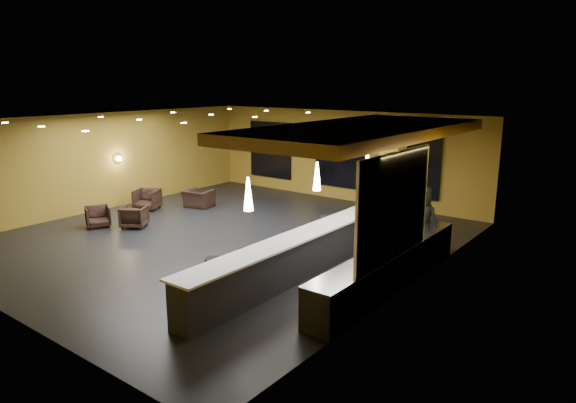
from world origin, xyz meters
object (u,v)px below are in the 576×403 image
Objects in this scene: prep_counter at (388,269)px; pendant_0 at (248,194)px; bar_counter at (304,254)px; armchair_b at (134,217)px; staff_b at (410,220)px; bar_stool_5 at (326,227)px; armchair_c at (147,199)px; bar_stool_2 at (245,261)px; pendant_2 at (367,164)px; armchair_a at (98,217)px; armchair_d at (198,198)px; bar_stool_4 at (306,238)px; bar_stool_6 at (349,221)px; bar_stool_3 at (277,249)px; staff_c at (422,220)px; bar_stool_1 at (214,272)px; bar_stool_0 at (183,289)px; pendant_1 at (317,176)px; staff_a at (372,220)px; column at (392,176)px.

prep_counter is 8.57× the size of pendant_0.
bar_counter reaches higher than armchair_b.
bar_stool_5 is (-2.01, -1.14, -0.30)m from staff_b.
bar_stool_2 is (7.52, -2.99, 0.12)m from armchair_c.
pendant_2 is 8.78m from armchair_a.
pendant_0 is at bearing -90.00° from pendant_2.
prep_counter reaches higher than armchair_d.
armchair_d is 1.19× the size of bar_stool_4.
armchair_b is 0.97× the size of bar_stool_2.
bar_stool_2 is at bearing -93.18° from bar_stool_4.
armchair_a is at bearing -149.49° from bar_stool_6.
bar_stool_3 reaches higher than bar_stool_6.
bar_stool_5 is (5.95, 2.16, 0.20)m from armchair_b.
armchair_d is at bearing -177.62° from bar_stool_6.
staff_c is 1.85× the size of armchair_d.
bar_stool_2 is 1.14m from bar_stool_3.
armchair_c is 1.15× the size of bar_stool_6.
pendant_2 is at bearing 170.53° from armchair_b.
bar_stool_1 reaches higher than bar_stool_3.
bar_stool_5 reaches higher than bar_stool_0.
bar_stool_2 is (-0.79, -1.76, -1.84)m from pendant_1.
bar_stool_5 is (-0.11, 1.17, 0.01)m from bar_stool_4.
pendant_2 reaches higher than bar_stool_6.
staff_b is (1.23, 0.30, -1.49)m from pendant_2.
pendant_0 is 0.41× the size of staff_b.
armchair_a is 7.05m from bar_stool_1.
bar_stool_5 reaches higher than armchair_a.
bar_stool_4 is 1.15× the size of bar_stool_6.
armchair_a is at bearing -154.50° from pendant_2.
bar_stool_2 reaches higher than bar_stool_0.
bar_stool_4 is 0.97× the size of bar_stool_5.
armchair_a is at bearing -137.79° from staff_a.
bar_counter is at bearing 90.00° from pendant_0.
staff_a is 1.05× the size of staff_b.
bar_counter is 3.52m from pendant_2.
armchair_a is 1.01× the size of bar_stool_6.
staff_a reaches higher than armchair_c.
pendant_1 is at bearing 65.85° from bar_stool_2.
pendant_1 is 2.50m from pendant_2.
bar_stool_3 is (-2.00, -3.42, -0.36)m from staff_b.
bar_stool_2 is 1.02× the size of bar_stool_3.
bar_stool_2 is (-0.79, -4.26, -1.84)m from pendant_2.
bar_stool_6 is at bearing 89.80° from bar_stool_2.
staff_c is (1.60, 5.26, -1.42)m from pendant_0.
column is 6.05m from bar_stool_2.
armchair_c is at bearing -176.72° from bar_stool_5.
column is 2.24m from staff_c.
pendant_1 is (0.00, -4.10, 0.60)m from column.
pendant_0 is (0.00, -6.60, 0.60)m from column.
armchair_a is 0.88× the size of bar_stool_4.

